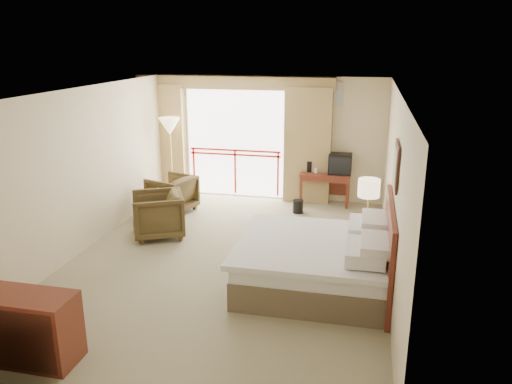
% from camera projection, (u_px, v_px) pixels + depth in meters
% --- Properties ---
extents(floor, '(7.00, 7.00, 0.00)m').
position_uv_depth(floor, '(229.00, 259.00, 8.13)').
color(floor, gray).
rests_on(floor, ground).
extents(ceiling, '(7.00, 7.00, 0.00)m').
position_uv_depth(ceiling, '(226.00, 91.00, 7.35)').
color(ceiling, white).
rests_on(ceiling, wall_back).
extents(wall_back, '(5.00, 0.00, 5.00)m').
position_uv_depth(wall_back, '(270.00, 138.00, 11.01)').
color(wall_back, beige).
rests_on(wall_back, ground).
extents(wall_front, '(5.00, 0.00, 5.00)m').
position_uv_depth(wall_front, '(122.00, 281.00, 4.47)').
color(wall_front, beige).
rests_on(wall_front, ground).
extents(wall_left, '(0.00, 7.00, 7.00)m').
position_uv_depth(wall_left, '(82.00, 171.00, 8.26)').
color(wall_left, beige).
rests_on(wall_left, ground).
extents(wall_right, '(0.00, 7.00, 7.00)m').
position_uv_depth(wall_right, '(394.00, 189.00, 7.22)').
color(wall_right, beige).
rests_on(wall_right, ground).
extents(balcony_door, '(2.40, 0.00, 2.40)m').
position_uv_depth(balcony_door, '(235.00, 144.00, 11.20)').
color(balcony_door, white).
rests_on(balcony_door, wall_back).
extents(balcony_railing, '(2.09, 0.03, 1.02)m').
position_uv_depth(balcony_railing, '(235.00, 161.00, 11.30)').
color(balcony_railing, red).
rests_on(balcony_railing, wall_back).
extents(curtain_left, '(1.00, 0.26, 2.50)m').
position_uv_depth(curtain_left, '(164.00, 139.00, 11.41)').
color(curtain_left, '#94794B').
rests_on(curtain_left, wall_back).
extents(curtain_right, '(1.00, 0.26, 2.50)m').
position_uv_depth(curtain_right, '(308.00, 146.00, 10.72)').
color(curtain_right, '#94794B').
rests_on(curtain_right, wall_back).
extents(valance, '(4.40, 0.22, 0.28)m').
position_uv_depth(valance, '(233.00, 83.00, 10.72)').
color(valance, '#94794B').
rests_on(valance, wall_back).
extents(hvac_vent, '(0.50, 0.04, 0.50)m').
position_uv_depth(hvac_vent, '(331.00, 94.00, 10.42)').
color(hvac_vent, silver).
rests_on(hvac_vent, wall_back).
extents(bed, '(2.13, 2.06, 0.97)m').
position_uv_depth(bed, '(318.00, 262.00, 7.15)').
color(bed, brown).
rests_on(bed, floor).
extents(headboard, '(0.06, 2.10, 1.30)m').
position_uv_depth(headboard, '(388.00, 250.00, 6.87)').
color(headboard, '#591B11').
rests_on(headboard, wall_right).
extents(framed_art, '(0.04, 0.72, 0.60)m').
position_uv_depth(framed_art, '(396.00, 165.00, 6.52)').
color(framed_art, black).
rests_on(framed_art, wall_right).
extents(nightstand, '(0.48, 0.56, 0.64)m').
position_uv_depth(nightstand, '(366.00, 236.00, 8.23)').
color(nightstand, '#591B11').
rests_on(nightstand, floor).
extents(table_lamp, '(0.35, 0.35, 0.62)m').
position_uv_depth(table_lamp, '(369.00, 189.00, 8.05)').
color(table_lamp, tan).
rests_on(table_lamp, nightstand).
extents(phone, '(0.18, 0.14, 0.08)m').
position_uv_depth(phone, '(364.00, 218.00, 8.00)').
color(phone, black).
rests_on(phone, nightstand).
extents(desk, '(1.07, 0.52, 0.70)m').
position_uv_depth(desk, '(325.00, 179.00, 10.78)').
color(desk, '#591B11').
rests_on(desk, floor).
extents(tv, '(0.48, 0.38, 0.44)m').
position_uv_depth(tv, '(340.00, 164.00, 10.56)').
color(tv, black).
rests_on(tv, desk).
extents(coffee_maker, '(0.14, 0.14, 0.24)m').
position_uv_depth(coffee_maker, '(309.00, 167.00, 10.73)').
color(coffee_maker, black).
rests_on(coffee_maker, desk).
extents(cup, '(0.08, 0.08, 0.11)m').
position_uv_depth(cup, '(316.00, 171.00, 10.67)').
color(cup, white).
rests_on(cup, desk).
extents(wastebasket, '(0.22, 0.22, 0.27)m').
position_uv_depth(wastebasket, '(298.00, 206.00, 10.29)').
color(wastebasket, black).
rests_on(wastebasket, floor).
extents(armchair_far, '(1.05, 1.03, 0.76)m').
position_uv_depth(armchair_far, '(173.00, 211.00, 10.44)').
color(armchair_far, '#40321B').
rests_on(armchair_far, floor).
extents(armchair_near, '(1.19, 1.17, 0.81)m').
position_uv_depth(armchair_near, '(159.00, 236.00, 9.11)').
color(armchair_near, '#40321B').
rests_on(armchair_near, floor).
extents(side_table, '(0.53, 0.53, 0.58)m').
position_uv_depth(side_table, '(158.00, 199.00, 9.95)').
color(side_table, black).
rests_on(side_table, floor).
extents(book, '(0.22, 0.24, 0.02)m').
position_uv_depth(book, '(157.00, 190.00, 9.90)').
color(book, white).
rests_on(book, side_table).
extents(floor_lamp, '(0.47, 0.47, 1.83)m').
position_uv_depth(floor_lamp, '(170.00, 129.00, 10.80)').
color(floor_lamp, tan).
rests_on(floor_lamp, floor).
extents(dresser, '(1.20, 0.51, 0.80)m').
position_uv_depth(dresser, '(23.00, 327.00, 5.47)').
color(dresser, '#591B11').
rests_on(dresser, floor).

